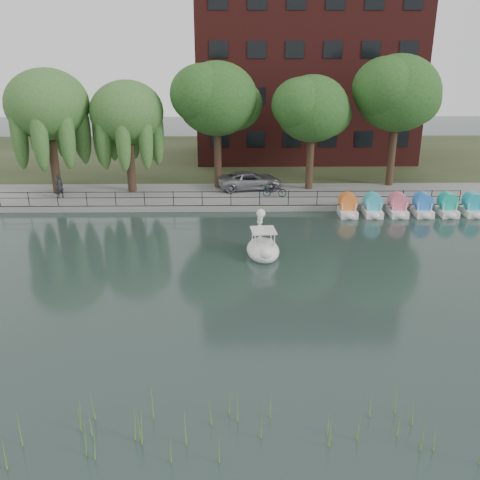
{
  "coord_description": "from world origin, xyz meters",
  "views": [
    {
      "loc": [
        0.13,
        -22.43,
        11.39
      ],
      "look_at": [
        0.5,
        4.0,
        1.3
      ],
      "focal_mm": 40.0,
      "sensor_mm": 36.0,
      "label": 1
    }
  ],
  "objects_px": {
    "minivan": "(250,179)",
    "bicycle": "(275,190)",
    "swan_boat": "(263,246)",
    "pedestrian": "(59,185)"
  },
  "relations": [
    {
      "from": "minivan",
      "to": "pedestrian",
      "type": "distance_m",
      "value": 14.07
    },
    {
      "from": "pedestrian",
      "to": "minivan",
      "type": "bearing_deg",
      "value": 145.8
    },
    {
      "from": "minivan",
      "to": "bicycle",
      "type": "height_order",
      "value": "minivan"
    },
    {
      "from": "minivan",
      "to": "pedestrian",
      "type": "bearing_deg",
      "value": 89.24
    },
    {
      "from": "bicycle",
      "to": "pedestrian",
      "type": "relative_size",
      "value": 0.87
    },
    {
      "from": "minivan",
      "to": "bicycle",
      "type": "distance_m",
      "value": 2.76
    },
    {
      "from": "bicycle",
      "to": "swan_boat",
      "type": "distance_m",
      "value": 10.36
    },
    {
      "from": "pedestrian",
      "to": "swan_boat",
      "type": "height_order",
      "value": "swan_boat"
    },
    {
      "from": "bicycle",
      "to": "pedestrian",
      "type": "bearing_deg",
      "value": 96.93
    },
    {
      "from": "minivan",
      "to": "swan_boat",
      "type": "height_order",
      "value": "swan_boat"
    }
  ]
}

